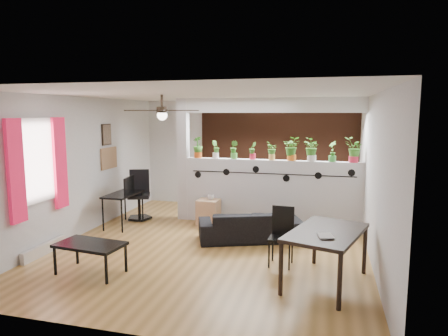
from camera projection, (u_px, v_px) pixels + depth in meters
room_shell at (213, 171)px, 6.87m from camera, size 6.30×7.10×2.90m
partition_wall at (271, 193)px, 8.19m from camera, size 3.60×0.18×1.35m
ceiling_header at (273, 105)px, 7.94m from camera, size 3.60×0.18×0.30m
pier_column at (183, 160)px, 8.58m from camera, size 0.22×0.20×2.60m
brick_panel at (280, 155)px, 9.51m from camera, size 3.90×0.05×2.60m
vine_decal at (271, 174)px, 8.04m from camera, size 3.31×0.01×0.30m
window_assembly at (38, 163)px, 6.33m from camera, size 0.09×1.30×1.55m
baseboard_heater at (44, 249)px, 6.52m from camera, size 0.08×1.00×0.18m
corkboard at (109, 158)px, 8.42m from camera, size 0.03×0.60×0.45m
framed_art at (107, 135)px, 8.30m from camera, size 0.03×0.34×0.44m
ceiling_fan at (162, 112)px, 6.64m from camera, size 1.19×1.19×0.43m
potted_plant_0 at (198, 147)px, 8.46m from camera, size 0.29×0.30×0.45m
potted_plant_1 at (216, 149)px, 8.37m from camera, size 0.23×0.21×0.38m
potted_plant_2 at (234, 149)px, 8.27m from camera, size 0.23×0.20×0.39m
potted_plant_3 at (253, 150)px, 8.17m from camera, size 0.22×0.21×0.36m
potted_plant_4 at (272, 150)px, 8.07m from camera, size 0.17×0.20×0.37m
potted_plant_5 at (292, 148)px, 7.96m from camera, size 0.27×0.23×0.48m
potted_plant_6 at (312, 149)px, 7.86m from camera, size 0.31×0.32×0.47m
potted_plant_7 at (333, 151)px, 7.77m from camera, size 0.25×0.26×0.40m
potted_plant_8 at (354, 149)px, 7.66m from camera, size 0.32×0.30×0.48m
sofa at (250, 226)px, 7.26m from camera, size 1.88×1.27×0.51m
cube_shelf at (208, 212)px, 8.23m from camera, size 0.45×0.40×0.53m
cup at (211, 197)px, 8.18m from camera, size 0.15×0.15×0.11m
computer_desk at (123, 196)px, 8.10m from camera, size 0.51×0.95×0.68m
monitor at (126, 188)px, 8.22m from camera, size 0.31×0.10×0.18m
office_chair at (139, 198)px, 8.66m from camera, size 0.57×0.58×1.05m
dining_table at (326, 236)px, 5.33m from camera, size 1.18×1.54×0.74m
book at (318, 236)px, 5.06m from camera, size 0.23×0.28×0.02m
folding_chair at (282, 230)px, 6.07m from camera, size 0.38×0.38×0.89m
coffee_table at (90, 246)px, 5.72m from camera, size 1.01×0.63×0.45m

